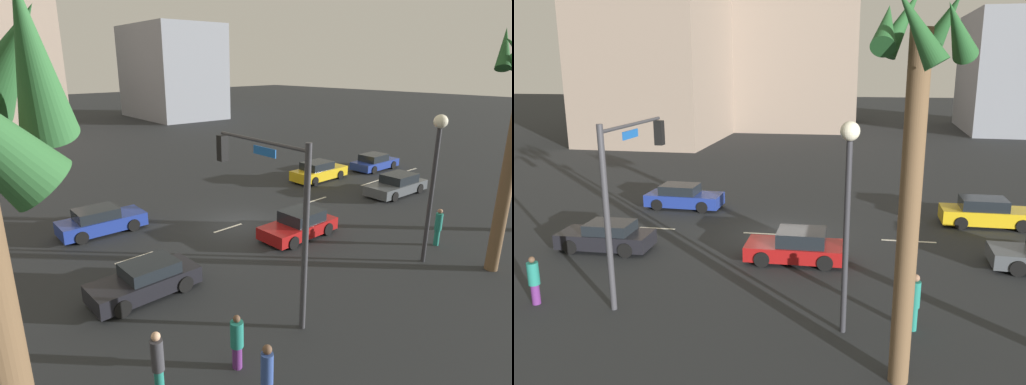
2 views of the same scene
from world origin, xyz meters
TOP-DOWN VIEW (x-y plane):
  - ground_plane at (0.00, 0.00)m, footprint 220.00×220.00m
  - lane_stripe_2 at (-5.99, 0.00)m, footprint 2.47×0.14m
  - lane_stripe_3 at (0.89, 0.00)m, footprint 1.85×0.14m
  - lane_stripe_4 at (6.21, 0.00)m, footprint 1.84×0.14m
  - car_0 at (-1.14, 3.21)m, footprint 4.10×1.92m
  - car_1 at (7.27, 3.18)m, footprint 4.07×1.79m
  - car_2 at (-10.10, -3.07)m, footprint 4.63×1.92m
  - car_4 at (6.11, -3.89)m, footprint 4.31×1.98m
  - traffic_signal at (4.36, 6.91)m, footprint 0.46×4.75m
  - streetlamp at (-3.14, 8.77)m, footprint 0.56×0.56m
  - pedestrian_1 at (7.23, 8.53)m, footprint 0.52×0.52m
  - pedestrian_2 at (-5.26, 8.34)m, footprint 0.45×0.45m
  - palm_tree_1 at (-4.58, 11.05)m, footprint 2.45×2.58m
  - building_2 at (3.64, -45.37)m, footprint 14.65×17.86m
  - building_3 at (-22.36, -44.01)m, footprint 11.76×16.79m

SIDE VIEW (x-z plane):
  - ground_plane at x=0.00m, z-range 0.00..0.00m
  - lane_stripe_2 at x=-5.99m, z-range 0.00..0.01m
  - lane_stripe_3 at x=0.89m, z-range 0.00..0.01m
  - lane_stripe_4 at x=6.21m, z-range 0.00..0.01m
  - car_1 at x=7.27m, z-range -0.04..1.22m
  - car_0 at x=-1.14m, z-range -0.06..1.28m
  - car_4 at x=6.11m, z-range -0.05..1.29m
  - car_2 at x=-10.10m, z-range -0.06..1.37m
  - pedestrian_1 at x=7.23m, z-range 0.04..1.75m
  - pedestrian_2 at x=-5.26m, z-range 0.06..1.89m
  - traffic_signal at x=4.36m, z-range 1.09..7.26m
  - streetlamp at x=-3.14m, z-range 1.26..7.69m
  - palm_tree_1 at x=-4.58m, z-range 1.76..11.54m
  - building_3 at x=-22.36m, z-range 0.00..14.06m
  - building_2 at x=3.64m, z-range 0.00..23.08m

